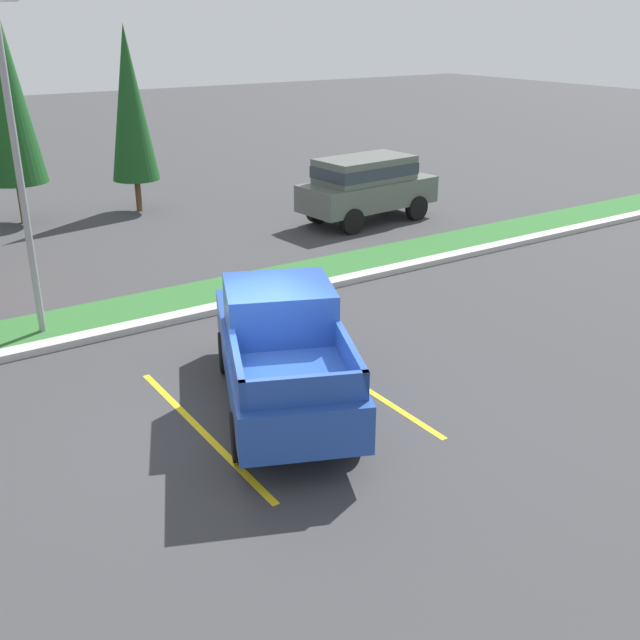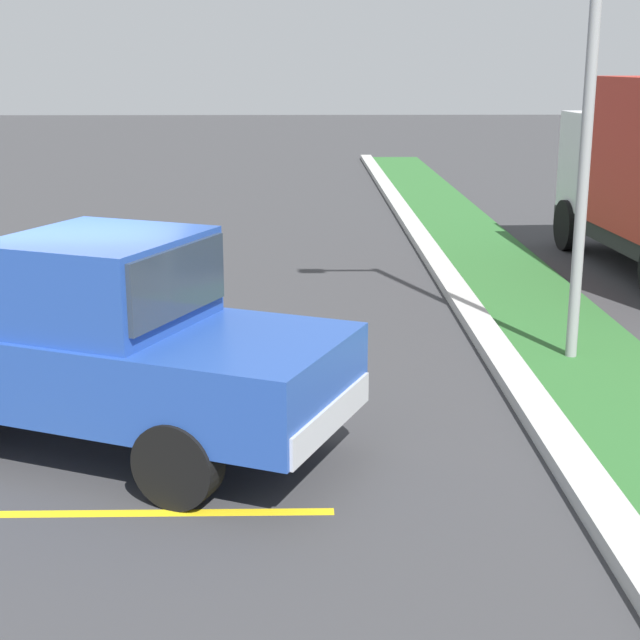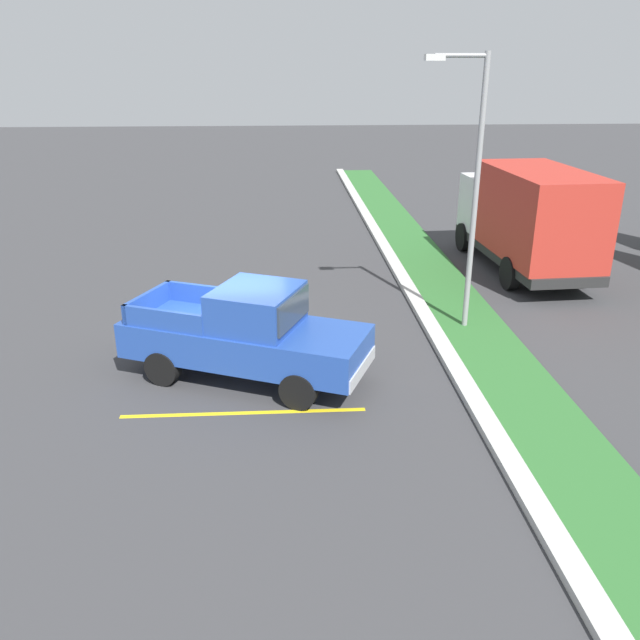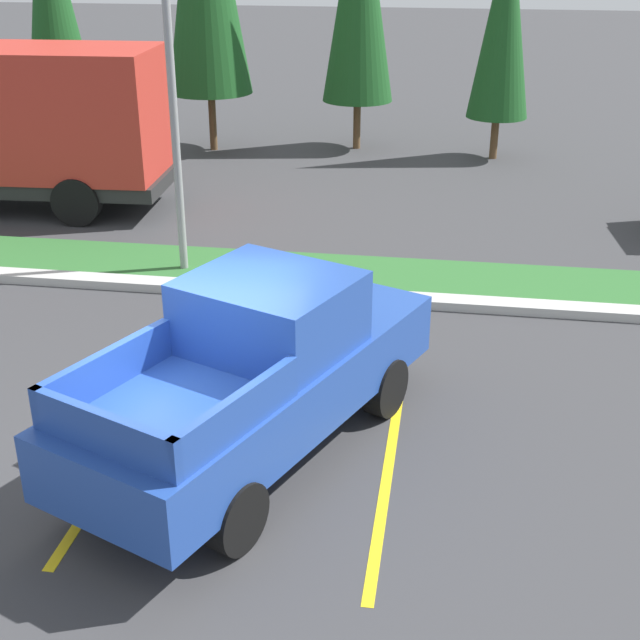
# 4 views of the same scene
# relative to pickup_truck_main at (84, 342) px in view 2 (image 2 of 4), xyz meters

# --- Properties ---
(ground_plane) EXTENTS (120.00, 120.00, 0.00)m
(ground_plane) POSITION_rel_pickup_truck_main_xyz_m (-0.76, -0.42, -1.04)
(ground_plane) COLOR #38383A
(parking_line_near) EXTENTS (0.12, 4.80, 0.01)m
(parking_line_near) POSITION_rel_pickup_truck_main_xyz_m (-1.57, -0.05, -1.04)
(parking_line_near) COLOR yellow
(parking_line_near) RESTS_ON ground
(parking_line_far) EXTENTS (0.12, 4.80, 0.01)m
(parking_line_far) POSITION_rel_pickup_truck_main_xyz_m (1.53, -0.05, -1.04)
(parking_line_far) COLOR yellow
(parking_line_far) RESTS_ON ground
(curb_strip) EXTENTS (56.00, 0.40, 0.15)m
(curb_strip) POSITION_rel_pickup_truck_main_xyz_m (-0.76, 4.58, -0.97)
(curb_strip) COLOR #B2B2AD
(curb_strip) RESTS_ON ground
(grass_median) EXTENTS (56.00, 1.80, 0.06)m
(grass_median) POSITION_rel_pickup_truck_main_xyz_m (-0.76, 5.68, -1.01)
(grass_median) COLOR #2D662D
(grass_median) RESTS_ON ground
(pickup_truck_main) EXTENTS (3.79, 5.54, 2.10)m
(pickup_truck_main) POSITION_rel_pickup_truck_main_xyz_m (0.00, 0.00, 0.00)
(pickup_truck_main) COLOR black
(pickup_truck_main) RESTS_ON ground
(street_light) EXTENTS (0.24, 1.49, 6.66)m
(street_light) POSITION_rel_pickup_truck_main_xyz_m (-2.63, 5.32, 2.84)
(street_light) COLOR gray
(street_light) RESTS_ON ground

